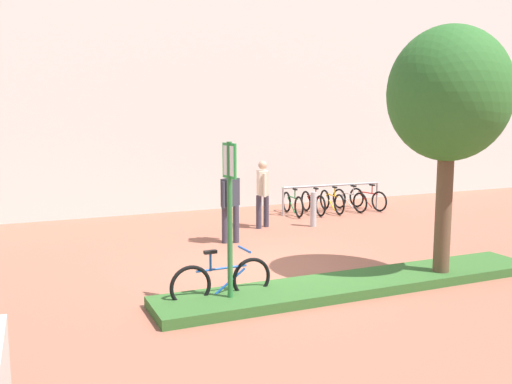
{
  "coord_description": "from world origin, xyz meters",
  "views": [
    {
      "loc": [
        -4.32,
        -9.44,
        2.94
      ],
      "look_at": [
        0.7,
        2.09,
        1.15
      ],
      "focal_mm": 39.45,
      "sensor_mm": 36.0,
      "label": 1
    }
  ],
  "objects": [
    {
      "name": "planter_strip",
      "position": [
        0.9,
        -1.75,
        0.08
      ],
      "size": [
        7.0,
        1.1,
        0.16
      ],
      "primitive_type": "cube",
      "color": "#336028",
      "rests_on": "ground"
    },
    {
      "name": "person_suited_navy",
      "position": [
        0.13,
        2.22,
        0.98
      ],
      "size": [
        0.53,
        0.42,
        1.72
      ],
      "color": "#383342",
      "rests_on": "ground"
    },
    {
      "name": "parking_sign_post",
      "position": [
        -1.4,
        -1.75,
        1.64
      ],
      "size": [
        0.09,
        0.36,
        2.51
      ],
      "color": "#2D7238",
      "rests_on": "ground"
    },
    {
      "name": "building_facade",
      "position": [
        0.0,
        7.19,
        5.0
      ],
      "size": [
        28.0,
        1.2,
        10.0
      ],
      "primitive_type": "cube",
      "color": "silver",
      "rests_on": "ground"
    },
    {
      "name": "bollard_steel",
      "position": [
        2.75,
        3.08,
        0.45
      ],
      "size": [
        0.16,
        0.16,
        0.9
      ],
      "primitive_type": "cylinder",
      "color": "#ADADB2",
      "rests_on": "ground"
    },
    {
      "name": "tree_sidewalk",
      "position": [
        2.5,
        -1.93,
        3.21
      ],
      "size": [
        2.08,
        2.08,
        4.39
      ],
      "color": "brown",
      "rests_on": "ground"
    },
    {
      "name": "bike_rack_cluster",
      "position": [
        4.29,
        4.73,
        0.35
      ],
      "size": [
        3.21,
        1.64,
        0.83
      ],
      "color": "#99999E",
      "rests_on": "ground"
    },
    {
      "name": "ground_plane",
      "position": [
        0.0,
        0.0,
        0.0
      ],
      "size": [
        60.0,
        60.0,
        0.0
      ],
      "primitive_type": "plane",
      "color": "#9E5B47"
    },
    {
      "name": "person_casual_tan",
      "position": [
        1.48,
        3.47,
        0.98
      ],
      "size": [
        0.4,
        0.6,
        1.72
      ],
      "color": "#383342",
      "rests_on": "ground"
    },
    {
      "name": "bike_at_sign",
      "position": [
        -1.44,
        -1.51,
        0.35
      ],
      "size": [
        1.68,
        0.42,
        0.86
      ],
      "color": "black",
      "rests_on": "ground"
    }
  ]
}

